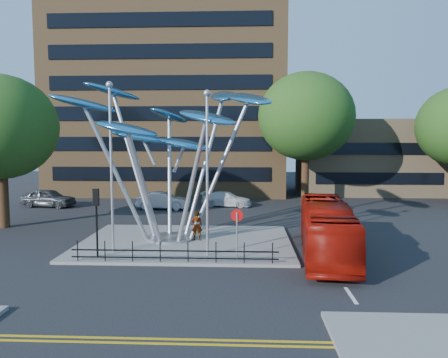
{
  "coord_description": "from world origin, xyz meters",
  "views": [
    {
      "loc": [
        2.34,
        -18.62,
        6.09
      ],
      "look_at": [
        1.29,
        4.0,
        3.95
      ],
      "focal_mm": 35.0,
      "sensor_mm": 36.0,
      "label": 1
    }
  ],
  "objects_px": {
    "no_entry_sign_island": "(237,225)",
    "pedestrian": "(197,226)",
    "street_lamp_right": "(207,158)",
    "parked_car_mid": "(163,201)",
    "tree_right": "(306,117)",
    "red_bus": "(326,229)",
    "parked_car_left": "(48,198)",
    "parked_car_right": "(227,199)",
    "leaf_sculpture": "(168,124)",
    "traffic_light_island": "(96,208)",
    "street_lamp_left": "(111,152)",
    "tree_left": "(0,127)"
  },
  "relations": [
    {
      "from": "no_entry_sign_island",
      "to": "pedestrian",
      "type": "xyz_separation_m",
      "value": [
        -2.39,
        3.72,
        -0.8
      ]
    },
    {
      "from": "no_entry_sign_island",
      "to": "street_lamp_right",
      "type": "bearing_deg",
      "value": 162.13
    },
    {
      "from": "pedestrian",
      "to": "parked_car_mid",
      "type": "bearing_deg",
      "value": -77.01
    },
    {
      "from": "tree_right",
      "to": "red_bus",
      "type": "height_order",
      "value": "tree_right"
    },
    {
      "from": "parked_car_left",
      "to": "red_bus",
      "type": "bearing_deg",
      "value": -115.94
    },
    {
      "from": "parked_car_right",
      "to": "tree_right",
      "type": "bearing_deg",
      "value": -64.11
    },
    {
      "from": "red_bus",
      "to": "pedestrian",
      "type": "height_order",
      "value": "red_bus"
    },
    {
      "from": "leaf_sculpture",
      "to": "parked_car_mid",
      "type": "bearing_deg",
      "value": 102.45
    },
    {
      "from": "pedestrian",
      "to": "no_entry_sign_island",
      "type": "bearing_deg",
      "value": 116.21
    },
    {
      "from": "red_bus",
      "to": "pedestrian",
      "type": "relative_size",
      "value": 5.82
    },
    {
      "from": "red_bus",
      "to": "parked_car_mid",
      "type": "bearing_deg",
      "value": 134.25
    },
    {
      "from": "tree_right",
      "to": "traffic_light_island",
      "type": "bearing_deg",
      "value": -123.69
    },
    {
      "from": "parked_car_mid",
      "to": "traffic_light_island",
      "type": "bearing_deg",
      "value": -179.19
    },
    {
      "from": "parked_car_right",
      "to": "pedestrian",
      "type": "bearing_deg",
      "value": -175.4
    },
    {
      "from": "street_lamp_left",
      "to": "parked_car_right",
      "type": "bearing_deg",
      "value": 72.1
    },
    {
      "from": "tree_right",
      "to": "no_entry_sign_island",
      "type": "xyz_separation_m",
      "value": [
        -6.0,
        -19.48,
        -6.22
      ]
    },
    {
      "from": "tree_left",
      "to": "parked_car_mid",
      "type": "height_order",
      "value": "tree_left"
    },
    {
      "from": "tree_right",
      "to": "parked_car_mid",
      "type": "relative_size",
      "value": 2.7
    },
    {
      "from": "street_lamp_right",
      "to": "parked_car_right",
      "type": "height_order",
      "value": "street_lamp_right"
    },
    {
      "from": "parked_car_left",
      "to": "tree_right",
      "type": "bearing_deg",
      "value": -73.16
    },
    {
      "from": "no_entry_sign_island",
      "to": "parked_car_right",
      "type": "xyz_separation_m",
      "value": [
        -1.21,
        17.37,
        -1.17
      ]
    },
    {
      "from": "parked_car_mid",
      "to": "red_bus",
      "type": "bearing_deg",
      "value": -139.43
    },
    {
      "from": "street_lamp_right",
      "to": "pedestrian",
      "type": "height_order",
      "value": "street_lamp_right"
    },
    {
      "from": "tree_left",
      "to": "street_lamp_left",
      "type": "relative_size",
      "value": 1.17
    },
    {
      "from": "tree_left",
      "to": "traffic_light_island",
      "type": "relative_size",
      "value": 3.01
    },
    {
      "from": "street_lamp_left",
      "to": "parked_car_right",
      "type": "height_order",
      "value": "street_lamp_left"
    },
    {
      "from": "tree_right",
      "to": "street_lamp_right",
      "type": "bearing_deg",
      "value": -111.54
    },
    {
      "from": "street_lamp_right",
      "to": "traffic_light_island",
      "type": "height_order",
      "value": "street_lamp_right"
    },
    {
      "from": "traffic_light_island",
      "to": "parked_car_mid",
      "type": "bearing_deg",
      "value": 88.4
    },
    {
      "from": "leaf_sculpture",
      "to": "tree_left",
      "type": "bearing_deg",
      "value": 164.45
    },
    {
      "from": "tree_left",
      "to": "pedestrian",
      "type": "relative_size",
      "value": 5.98
    },
    {
      "from": "street_lamp_left",
      "to": "no_entry_sign_island",
      "type": "relative_size",
      "value": 3.59
    },
    {
      "from": "no_entry_sign_island",
      "to": "traffic_light_island",
      "type": "bearing_deg",
      "value": -179.87
    },
    {
      "from": "traffic_light_island",
      "to": "parked_car_mid",
      "type": "distance_m",
      "value": 15.62
    },
    {
      "from": "leaf_sculpture",
      "to": "pedestrian",
      "type": "height_order",
      "value": "leaf_sculpture"
    },
    {
      "from": "tree_right",
      "to": "red_bus",
      "type": "xyz_separation_m",
      "value": [
        -1.4,
        -18.21,
        -6.64
      ]
    },
    {
      "from": "tree_right",
      "to": "street_lamp_right",
      "type": "xyz_separation_m",
      "value": [
        -7.5,
        -19.0,
        -2.94
      ]
    },
    {
      "from": "tree_right",
      "to": "pedestrian",
      "type": "xyz_separation_m",
      "value": [
        -8.39,
        -15.76,
        -7.02
      ]
    },
    {
      "from": "leaf_sculpture",
      "to": "red_bus",
      "type": "distance_m",
      "value": 10.65
    },
    {
      "from": "pedestrian",
      "to": "parked_car_right",
      "type": "xyz_separation_m",
      "value": [
        1.19,
        13.66,
        -0.36
      ]
    },
    {
      "from": "red_bus",
      "to": "tree_left",
      "type": "bearing_deg",
      "value": 169.31
    },
    {
      "from": "traffic_light_island",
      "to": "red_bus",
      "type": "xyz_separation_m",
      "value": [
        11.6,
        1.29,
        -1.22
      ]
    },
    {
      "from": "leaf_sculpture",
      "to": "red_bus",
      "type": "relative_size",
      "value": 1.27
    },
    {
      "from": "street_lamp_right",
      "to": "red_bus",
      "type": "xyz_separation_m",
      "value": [
        6.1,
        0.79,
        -3.7
      ]
    },
    {
      "from": "leaf_sculpture",
      "to": "parked_car_mid",
      "type": "xyz_separation_m",
      "value": [
        -2.5,
        11.32,
        -6.13
      ]
    },
    {
      "from": "tree_right",
      "to": "street_lamp_right",
      "type": "distance_m",
      "value": 20.64
    },
    {
      "from": "tree_left",
      "to": "no_entry_sign_island",
      "type": "relative_size",
      "value": 4.21
    },
    {
      "from": "tree_right",
      "to": "street_lamp_left",
      "type": "xyz_separation_m",
      "value": [
        -12.5,
        -18.5,
        -2.68
      ]
    },
    {
      "from": "no_entry_sign_island",
      "to": "pedestrian",
      "type": "bearing_deg",
      "value": 122.76
    },
    {
      "from": "street_lamp_right",
      "to": "tree_left",
      "type": "bearing_deg",
      "value": 154.23
    }
  ]
}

